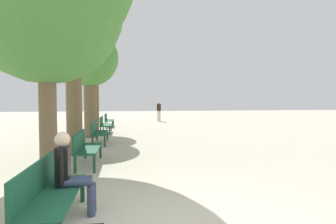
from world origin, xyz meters
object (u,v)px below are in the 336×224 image
object	(u,v)px
bench_row_2	(98,131)
tree_row_0	(46,8)
bench_row_1	(85,146)
person_seated	(71,171)
tree_row_3	(96,57)
tree_row_2	(90,60)
pedestrian_near	(159,110)
bench_row_3	(104,124)
bench_row_4	(108,119)
bench_row_0	(48,190)

from	to	relation	value
bench_row_2	tree_row_0	world-z (taller)	tree_row_0
bench_row_1	person_seated	distance (m)	3.09
tree_row_3	bench_row_2	bearing A→B (deg)	-83.77
tree_row_0	tree_row_2	xyz separation A→B (m)	(0.00, 6.79, 0.02)
bench_row_1	pedestrian_near	size ratio (longest dim) A/B	1.04
bench_row_3	person_seated	bearing A→B (deg)	-88.65
tree_row_2	person_seated	distance (m)	8.96
bench_row_1	tree_row_3	size ratio (longest dim) A/B	0.32
pedestrian_near	tree_row_0	bearing A→B (deg)	-105.55
bench_row_3	tree_row_3	bearing A→B (deg)	111.31
bench_row_1	tree_row_2	world-z (taller)	tree_row_2
bench_row_4	tree_row_2	size ratio (longest dim) A/B	0.35
bench_row_3	bench_row_1	bearing A→B (deg)	-90.00
bench_row_4	person_seated	xyz separation A→B (m)	(0.23, -13.24, 0.15)
tree_row_0	tree_row_3	bearing A→B (deg)	90.00
bench_row_0	bench_row_4	size ratio (longest dim) A/B	1.00
bench_row_1	tree_row_0	size ratio (longest dim) A/B	0.34
bench_row_2	tree_row_0	size ratio (longest dim) A/B	0.34
tree_row_3	bench_row_4	bearing A→B (deg)	76.06
tree_row_2	pedestrian_near	size ratio (longest dim) A/B	2.95
person_seated	bench_row_2	bearing A→B (deg)	92.05
bench_row_0	bench_row_3	world-z (taller)	same
tree_row_3	pedestrian_near	bearing A→B (deg)	54.71
bench_row_0	bench_row_4	xyz separation A→B (m)	(0.00, 13.55, 0.00)
bench_row_3	tree_row_0	bearing A→B (deg)	-93.60
tree_row_0	bench_row_2	bearing A→B (deg)	83.88
bench_row_3	tree_row_3	size ratio (longest dim) A/B	0.32
bench_row_0	bench_row_2	size ratio (longest dim) A/B	1.00
bench_row_4	bench_row_1	bearing A→B (deg)	-90.00
bench_row_0	bench_row_2	xyz separation A→B (m)	(0.00, 6.78, 0.00)
bench_row_2	tree_row_3	size ratio (longest dim) A/B	0.32
bench_row_0	tree_row_2	size ratio (longest dim) A/B	0.35
bench_row_3	tree_row_2	bearing A→B (deg)	-110.31
tree_row_0	tree_row_3	size ratio (longest dim) A/B	0.94
bench_row_2	pedestrian_near	xyz separation A→B (m)	(3.84, 10.86, 0.45)
bench_row_4	bench_row_0	bearing A→B (deg)	-90.00
tree_row_2	person_seated	size ratio (longest dim) A/B	4.04
bench_row_2	person_seated	size ratio (longest dim) A/B	1.42
bench_row_4	pedestrian_near	distance (m)	5.62
bench_row_1	bench_row_4	world-z (taller)	same
bench_row_0	person_seated	xyz separation A→B (m)	(0.23, 0.31, 0.15)
bench_row_3	bench_row_4	xyz separation A→B (m)	(0.00, 3.39, 0.00)
bench_row_0	bench_row_1	world-z (taller)	same
bench_row_3	tree_row_0	size ratio (longest dim) A/B	0.34
bench_row_2	pedestrian_near	bearing A→B (deg)	70.52
bench_row_2	pedestrian_near	size ratio (longest dim) A/B	1.04
bench_row_0	bench_row_1	bearing A→B (deg)	90.00
bench_row_1	tree_row_0	world-z (taller)	tree_row_0
bench_row_1	tree_row_0	distance (m)	3.34
bench_row_4	tree_row_3	xyz separation A→B (m)	(-0.51, -2.07, 3.58)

